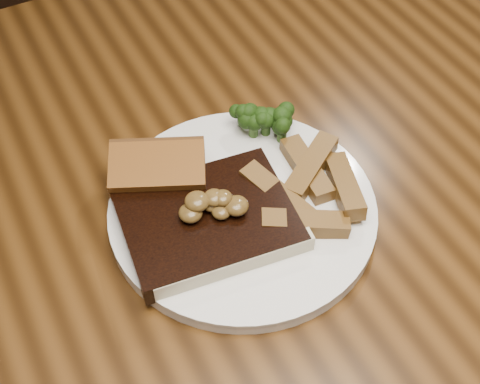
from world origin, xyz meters
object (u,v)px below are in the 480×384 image
Objects in this scene: dining_table at (229,248)px; plate at (242,211)px; garlic_bread at (159,180)px; potato_wedges at (301,185)px; steak at (208,221)px.

plate reaches higher than dining_table.
garlic_bread is (-0.06, 0.04, 0.12)m from dining_table.
potato_wedges reaches higher than garlic_bread.
garlic_bread is at bearing 149.51° from potato_wedges.
garlic_bread is 0.15m from potato_wedges.
steak is at bearing -170.35° from plate.
steak and potato_wedges have the same top height.
steak is at bearing -139.69° from dining_table.
potato_wedges reaches higher than dining_table.
potato_wedges is at bearing 5.33° from steak.
garlic_bread is at bearing 134.49° from plate.
potato_wedges is (0.06, -0.01, 0.02)m from plate.
steak is 0.08m from garlic_bread.
potato_wedges is at bearing -5.67° from garlic_bread.
potato_wedges is at bearing -8.74° from plate.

